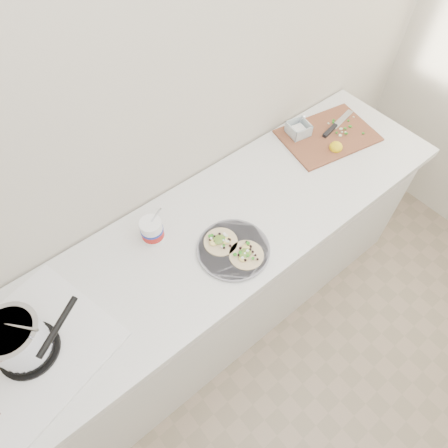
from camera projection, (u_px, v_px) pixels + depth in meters
counter at (216, 276)px, 2.14m from camera, size 2.44×0.66×0.90m
stove at (23, 344)px, 1.39m from camera, size 0.64×0.61×0.26m
taco_plate at (233, 248)px, 1.70m from camera, size 0.31×0.31×0.04m
tub at (152, 229)px, 1.69m from camera, size 0.10×0.10×0.22m
cutboard at (325, 133)px, 2.12m from camera, size 0.54×0.42×0.08m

